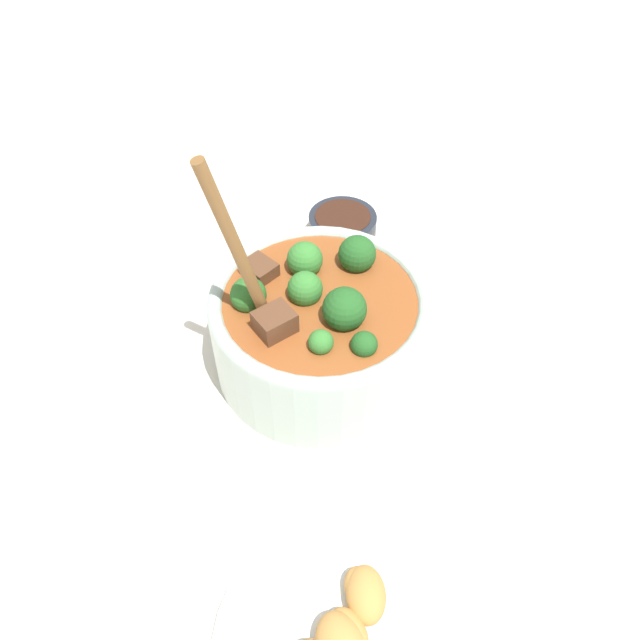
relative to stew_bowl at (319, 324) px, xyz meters
name	(u,v)px	position (x,y,z in m)	size (l,w,h in m)	color
ground_plane	(320,361)	(0.00, 0.00, -0.06)	(4.00, 4.00, 0.00)	silver
stew_bowl	(319,324)	(0.00, 0.00, 0.00)	(0.23, 0.23, 0.29)	#B2C6BC
condiment_bowl	(342,227)	(0.14, 0.16, -0.04)	(0.09, 0.09, 0.04)	#232833
empty_plate	(118,256)	(-0.13, 0.28, -0.05)	(0.25, 0.25, 0.02)	white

